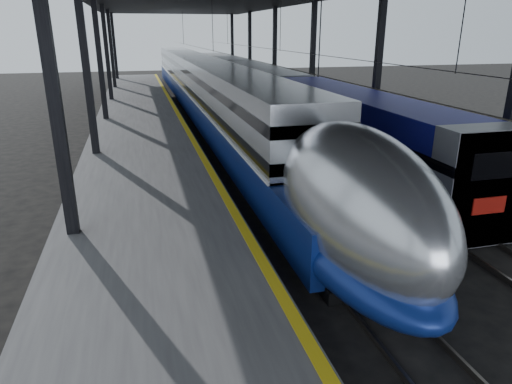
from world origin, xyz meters
name	(u,v)px	position (x,y,z in m)	size (l,w,h in m)	color
ground	(308,327)	(0.00, 0.00, 0.00)	(160.00, 160.00, 0.00)	black
platform	(142,139)	(-3.50, 20.00, 0.50)	(6.00, 80.00, 1.00)	#4C4C4F
yellow_strip	(186,128)	(-0.70, 20.00, 1.00)	(0.30, 80.00, 0.01)	yellow
rails	(265,138)	(4.50, 20.00, 0.08)	(6.52, 80.00, 0.16)	slate
tgv_train	(206,91)	(2.00, 29.45, 2.17)	(3.24, 65.20, 4.64)	silver
second_train	(263,90)	(7.00, 29.80, 2.02)	(2.89, 56.05, 3.98)	navy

